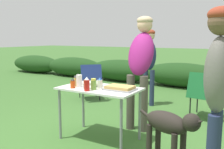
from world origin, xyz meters
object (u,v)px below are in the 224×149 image
object	(u,v)px
mixing_bowl	(97,83)
mayo_bottle	(100,83)
folding_table	(99,93)
spice_jar	(76,81)
relish_jar	(94,84)
camp_chair_green_behind_table	(90,80)
food_tray	(120,88)
camp_chair_near_hedge	(204,93)
standing_person_in_navy_coat	(149,58)
ketchup_bottle	(87,84)
plate_stack	(86,83)
dog	(170,127)
paper_cup_stack	(79,81)
hot_sauce_bottle	(73,83)
standing_person_in_red_jacket	(218,81)
beer_bottle	(86,83)
standing_person_in_dark_puffer	(141,59)

from	to	relation	value
mixing_bowl	mayo_bottle	xyz separation A→B (m)	(0.12, -0.10, 0.03)
folding_table	spice_jar	bearing A→B (deg)	-167.18
relish_jar	camp_chair_green_behind_table	bearing A→B (deg)	126.85
food_tray	mayo_bottle	bearing A→B (deg)	-170.14
food_tray	camp_chair_near_hedge	xyz separation A→B (m)	(0.76, 1.66, -0.30)
folding_table	standing_person_in_navy_coat	bearing A→B (deg)	92.92
ketchup_bottle	food_tray	bearing A→B (deg)	37.77
food_tray	standing_person_in_navy_coat	size ratio (longest dim) A/B	0.25
relish_jar	plate_stack	bearing A→B (deg)	140.77
ketchup_bottle	dog	size ratio (longest dim) A/B	0.23
folding_table	relish_jar	size ratio (longest dim) A/B	7.42
folding_table	dog	bearing A→B (deg)	-13.98
food_tray	paper_cup_stack	xyz separation A→B (m)	(-0.58, -0.12, 0.06)
hot_sauce_bottle	standing_person_in_red_jacket	world-z (taller)	standing_person_in_red_jacket
spice_jar	camp_chair_green_behind_table	size ratio (longest dim) A/B	0.18
mixing_bowl	hot_sauce_bottle	xyz separation A→B (m)	(-0.21, -0.28, 0.02)
spice_jar	beer_bottle	xyz separation A→B (m)	(0.23, -0.07, 0.00)
mayo_bottle	standing_person_in_navy_coat	size ratio (longest dim) A/B	0.09
paper_cup_stack	plate_stack	bearing A→B (deg)	100.08
relish_jar	camp_chair_green_behind_table	xyz separation A→B (m)	(-1.41, 1.88, -0.34)
mixing_bowl	hot_sauce_bottle	bearing A→B (deg)	-126.92
camp_chair_near_hedge	paper_cup_stack	bearing A→B (deg)	-121.32
standing_person_in_navy_coat	dog	xyz separation A→B (m)	(1.19, -2.31, -0.54)
folding_table	paper_cup_stack	world-z (taller)	paper_cup_stack
camp_chair_green_behind_table	camp_chair_near_hedge	distance (m)	2.48
relish_jar	dog	world-z (taller)	relish_jar
relish_jar	spice_jar	bearing A→B (deg)	169.82
hot_sauce_bottle	standing_person_in_dark_puffer	world-z (taller)	standing_person_in_dark_puffer
spice_jar	mayo_bottle	bearing A→B (deg)	7.55
folding_table	mixing_bowl	bearing A→B (deg)	142.41
camp_chair_near_hedge	food_tray	bearing A→B (deg)	-108.93
relish_jar	standing_person_in_navy_coat	size ratio (longest dim) A/B	0.09
standing_person_in_navy_coat	mayo_bottle	bearing A→B (deg)	-72.37
relish_jar	camp_chair_green_behind_table	distance (m)	2.38
beer_bottle	ketchup_bottle	xyz separation A→B (m)	(0.08, -0.09, 0.01)
folding_table	ketchup_bottle	xyz separation A→B (m)	(-0.03, -0.25, 0.16)
mayo_bottle	standing_person_in_dark_puffer	size ratio (longest dim) A/B	0.09
ketchup_bottle	standing_person_in_navy_coat	xyz separation A→B (m)	(-0.07, 2.29, 0.18)
ketchup_bottle	standing_person_in_navy_coat	distance (m)	2.30
folding_table	relish_jar	world-z (taller)	relish_jar
beer_bottle	camp_chair_near_hedge	size ratio (longest dim) A/B	0.19
relish_jar	camp_chair_green_behind_table	size ratio (longest dim) A/B	0.18
food_tray	beer_bottle	xyz separation A→B (m)	(-0.42, -0.17, 0.05)
dog	camp_chair_green_behind_table	size ratio (longest dim) A/B	0.98
folding_table	hot_sauce_bottle	distance (m)	0.39
food_tray	hot_sauce_bottle	bearing A→B (deg)	-160.02
hot_sauce_bottle	camp_chair_green_behind_table	xyz separation A→B (m)	(-1.10, 1.95, -0.34)
folding_table	beer_bottle	size ratio (longest dim) A/B	7.13
food_tray	mixing_bowl	world-z (taller)	mixing_bowl
ketchup_bottle	standing_person_in_red_jacket	distance (m)	1.67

